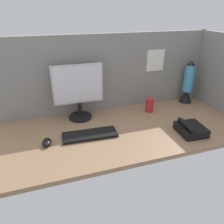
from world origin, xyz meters
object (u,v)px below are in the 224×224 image
at_px(mug_red_plastic, 149,105).
at_px(desk_phone, 190,129).
at_px(mouse, 47,142).
at_px(lava_lamp, 188,85).
at_px(keyboard, 90,135).
at_px(monitor, 78,90).

bearing_deg(mug_red_plastic, desk_phone, -74.00).
height_order(mouse, mug_red_plastic, mug_red_plastic).
height_order(mouse, lava_lamp, lava_lamp).
bearing_deg(keyboard, lava_lamp, 20.51).
relative_size(monitor, mug_red_plastic, 3.59).
height_order(mug_red_plastic, desk_phone, mug_red_plastic).
xyz_separation_m(monitor, lava_lamp, (0.99, 0.01, -0.07)).
height_order(keyboard, mug_red_plastic, mug_red_plastic).
distance_m(mouse, mug_red_plastic, 0.88).
distance_m(mug_red_plastic, lava_lamp, 0.44).
bearing_deg(desk_phone, lava_lamp, 57.89).
bearing_deg(keyboard, mug_red_plastic, 24.67).
xyz_separation_m(mouse, lava_lamp, (1.26, 0.32, 0.14)).
distance_m(keyboard, mug_red_plastic, 0.60).
bearing_deg(keyboard, monitor, 95.63).
distance_m(monitor, mouse, 0.46).
distance_m(keyboard, mouse, 0.28).
bearing_deg(monitor, keyboard, -87.48).
xyz_separation_m(mouse, desk_phone, (0.96, -0.17, 0.01)).
relative_size(monitor, keyboard, 1.14).
relative_size(monitor, desk_phone, 2.10).
relative_size(keyboard, desk_phone, 1.83).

